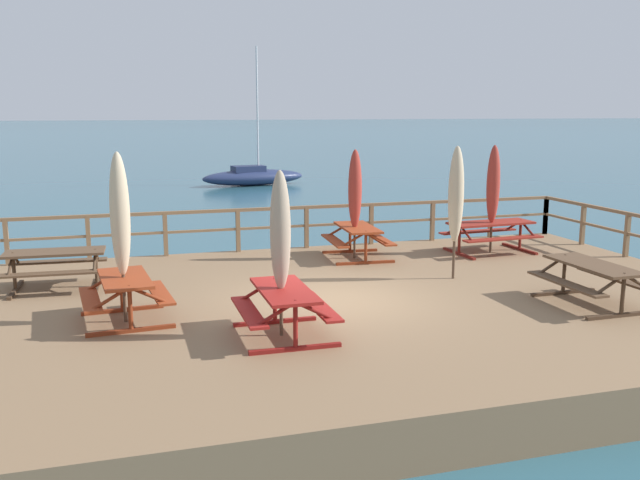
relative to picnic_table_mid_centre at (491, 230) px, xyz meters
The scene contains 15 objects.
ground_plane 6.09m from the picnic_table_mid_centre, 149.01° to the right, with size 600.00×600.00×0.00m, color #2D5B6B.
wooden_deck 6.03m from the picnic_table_mid_centre, 149.01° to the right, with size 16.21×10.15×0.75m, color #846647.
railing_waterside_far 5.43m from the picnic_table_mid_centre, 159.97° to the left, with size 16.01×0.10×1.09m.
picnic_table_mid_centre is the anchor object (origin of this frame).
picnic_table_front_left 8.07m from the picnic_table_mid_centre, 142.97° to the right, with size 1.41×1.76×0.78m.
picnic_table_mid_right 9.41m from the picnic_table_mid_centre, 159.11° to the right, with size 1.54×1.73×0.78m.
picnic_table_front_right 3.40m from the picnic_table_mid_centre, behind, with size 1.51×1.82×0.78m.
picnic_table_back_right 4.77m from the picnic_table_mid_centre, 98.33° to the right, with size 1.43×1.96×0.78m.
picnic_table_mid_left 10.10m from the picnic_table_mid_centre, behind, with size 1.96×1.49×0.78m.
patio_umbrella_tall_front 1.13m from the picnic_table_mid_centre, 109.11° to the right, with size 0.32×0.32×2.66m.
patio_umbrella_tall_back_left 8.14m from the picnic_table_mid_centre, 143.47° to the right, with size 0.32×0.32×2.60m.
patio_umbrella_tall_mid_right 9.52m from the picnic_table_mid_centre, 159.13° to the right, with size 0.32×0.32×2.83m.
patio_umbrella_tall_mid_left 3.64m from the picnic_table_mid_centre, behind, with size 0.32×0.32×2.59m.
patio_umbrella_short_back 3.30m from the picnic_table_mid_centre, 134.36° to the right, with size 0.32×0.32×2.77m.
sailboat_distant 24.01m from the picnic_table_mid_centre, 92.93° to the left, with size 6.18×2.52×7.72m.
Camera 1 is at (-3.78, -11.89, 4.23)m, focal length 38.86 mm.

